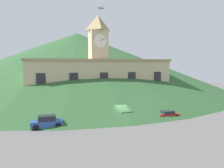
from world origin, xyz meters
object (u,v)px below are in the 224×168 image
Objects in this scene: car_red_sedan at (167,115)px; car_blue_van at (47,122)px; pedestrian at (84,109)px; car_green_wagon at (126,116)px; street_lamp_far_right at (158,93)px; car_yellow_coupe at (98,113)px; street_lamp_center at (106,94)px; street_lamp_left at (49,98)px.

car_red_sedan is 22.68m from car_blue_van.
car_green_wagon is at bearing 173.21° from pedestrian.
street_lamp_far_right is at bearing -146.42° from car_green_wagon.
car_yellow_coupe is (-4.55, 3.83, -0.09)m from car_green_wagon.
street_lamp_center is at bearing -90.53° from car_green_wagon.
street_lamp_far_right is at bearing -129.91° from pedestrian.
car_red_sedan is 0.87× the size of car_blue_van.
pedestrian reaches higher than car_yellow_coupe.
street_lamp_left reaches higher than car_yellow_coupe.
car_green_wagon reaches higher than car_yellow_coupe.
car_yellow_coupe is at bearing 155.74° from car_red_sedan.
street_lamp_center is at bearing 56.85° from car_yellow_coupe.
car_yellow_coupe is 13.70m from car_red_sedan.
street_lamp_left is 1.02× the size of car_yellow_coupe.
street_lamp_far_right is at bearing 0.00° from street_lamp_left.
car_green_wagon is 9.97m from pedestrian.
pedestrian is (-2.22, 3.48, 0.38)m from car_yellow_coupe.
street_lamp_center is at bearing 0.00° from street_lamp_left.
car_red_sedan is at bearing -0.91° from car_blue_van.
car_red_sedan is 17.25m from pedestrian.
car_blue_van is at bearing -93.26° from street_lamp_left.
street_lamp_left reaches higher than pedestrian.
street_lamp_far_right is (26.78, 0.00, 0.01)m from street_lamp_left.
street_lamp_center is 8.25m from car_yellow_coupe.
street_lamp_left reaches higher than car_green_wagon.
car_yellow_coupe is at bearing -46.14° from car_green_wagon.
street_lamp_left is 0.87× the size of car_blue_van.
street_lamp_center is 1.04× the size of car_green_wagon.
car_red_sedan is (22.00, -12.08, -2.61)m from street_lamp_left.
car_yellow_coupe is 11.19m from car_blue_van.
street_lamp_center is at bearing 180.00° from street_lamp_far_right.
car_green_wagon is at bearing -140.38° from street_lamp_far_right.
car_red_sedan is at bearing -52.90° from street_lamp_center.
car_red_sedan is (9.13, -12.08, -2.95)m from street_lamp_center.
street_lamp_left reaches higher than car_blue_van.
street_lamp_far_right reaches higher than car_green_wagon.
street_lamp_left reaches higher than car_red_sedan.
car_yellow_coupe is at bearing 162.96° from pedestrian.
car_blue_van is (-10.02, -4.97, 0.34)m from car_yellow_coupe.
street_lamp_far_right is 20.07m from pedestrian.
street_lamp_left is 26.78m from street_lamp_far_right.
car_yellow_coupe is at bearing -158.60° from street_lamp_far_right.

